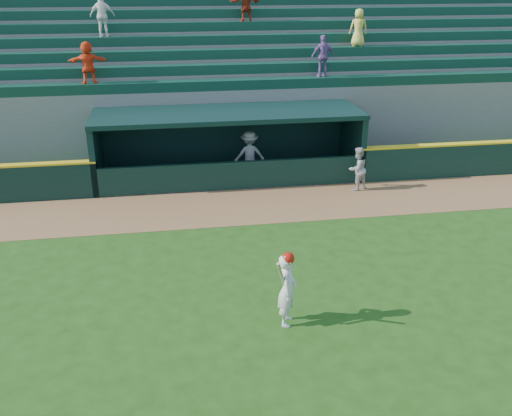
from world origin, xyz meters
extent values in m
plane|color=#1E4411|center=(0.00, 0.00, 0.00)|extent=(120.00, 120.00, 0.00)
cube|color=brown|center=(0.00, 4.90, 0.01)|extent=(40.00, 3.00, 0.01)
imported|color=#A7A7A2|center=(4.20, 5.80, 0.75)|extent=(0.91, 0.84, 1.51)
imported|color=#A3A39E|center=(0.74, 7.62, 0.87)|extent=(1.14, 0.67, 1.74)
cube|color=#63635E|center=(0.00, 7.70, 0.02)|extent=(9.00, 2.60, 0.04)
cube|color=black|center=(-4.60, 7.70, 1.15)|extent=(0.20, 2.60, 2.30)
cube|color=black|center=(4.60, 7.70, 1.15)|extent=(0.20, 2.60, 2.30)
cube|color=black|center=(0.00, 9.00, 1.15)|extent=(9.40, 0.20, 2.30)
cube|color=black|center=(0.00, 7.70, 2.38)|extent=(9.40, 2.80, 0.16)
cube|color=black|center=(0.00, 6.48, 0.50)|extent=(9.00, 0.16, 1.00)
cube|color=brown|center=(0.00, 8.50, 0.25)|extent=(8.40, 0.45, 0.10)
cube|color=slate|center=(0.00, 9.53, 1.46)|extent=(34.00, 0.85, 2.91)
cube|color=#0F3828|center=(0.00, 9.41, 3.09)|extent=(34.00, 0.60, 0.36)
cube|color=slate|center=(0.00, 10.38, 1.68)|extent=(34.00, 0.85, 3.36)
cube|color=#0F3828|center=(0.00, 10.26, 3.54)|extent=(34.00, 0.60, 0.36)
cube|color=slate|center=(0.00, 11.22, 1.91)|extent=(34.00, 0.85, 3.81)
cube|color=#0F3828|center=(0.00, 11.11, 3.99)|extent=(34.00, 0.60, 0.36)
cube|color=slate|center=(0.00, 12.07, 2.13)|extent=(34.00, 0.85, 4.26)
cube|color=#0F3828|center=(0.00, 11.96, 4.44)|extent=(34.00, 0.60, 0.36)
cube|color=slate|center=(0.00, 12.93, 2.35)|extent=(34.00, 0.85, 4.71)
cube|color=#0F3828|center=(0.00, 12.81, 4.89)|extent=(34.00, 0.60, 0.36)
cube|color=slate|center=(0.00, 13.78, 2.58)|extent=(34.00, 0.85, 5.16)
cube|color=#0F3828|center=(0.00, 13.66, 5.34)|extent=(34.00, 0.60, 0.36)
cube|color=slate|center=(0.00, 14.62, 2.80)|extent=(34.00, 0.85, 5.61)
cube|color=#0F3828|center=(0.00, 14.51, 5.79)|extent=(34.00, 0.60, 0.36)
cube|color=slate|center=(0.00, 15.20, 2.80)|extent=(34.50, 0.30, 5.61)
imported|color=white|center=(-4.33, 11.97, 5.42)|extent=(0.94, 0.41, 1.59)
imported|color=#A22D19|center=(1.41, 12.83, 5.79)|extent=(1.40, 0.74, 1.44)
imported|color=#D7C44C|center=(5.74, 11.12, 4.90)|extent=(0.77, 0.56, 1.46)
imported|color=#835A9B|center=(3.84, 9.43, 4.04)|extent=(0.93, 0.43, 1.54)
imported|color=#F7421B|center=(-4.77, 9.43, 4.00)|extent=(1.40, 0.59, 1.47)
imported|color=silver|center=(0.12, -1.75, 0.81)|extent=(0.54, 0.68, 1.61)
sphere|color=#A61709|center=(0.12, -1.75, 1.54)|extent=(0.27, 0.27, 0.27)
cylinder|color=tan|center=(-0.06, -1.97, 1.31)|extent=(0.30, 0.46, 0.76)
camera|label=1|loc=(-2.20, -11.87, 6.95)|focal=40.00mm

